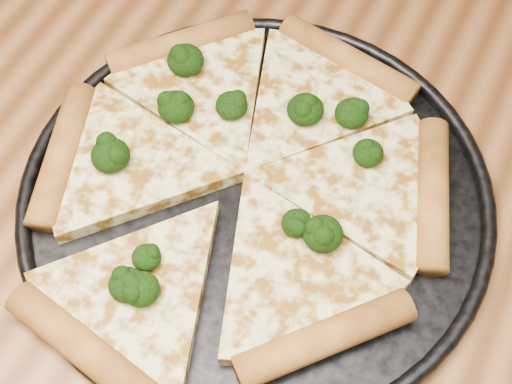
% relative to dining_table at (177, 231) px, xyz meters
% --- Properties ---
extents(dining_table, '(1.20, 0.90, 0.75)m').
position_rel_dining_table_xyz_m(dining_table, '(0.00, 0.00, 0.00)').
color(dining_table, brown).
rests_on(dining_table, ground).
extents(pizza_pan, '(0.40, 0.40, 0.02)m').
position_rel_dining_table_xyz_m(pizza_pan, '(0.08, 0.01, 0.10)').
color(pizza_pan, black).
rests_on(pizza_pan, dining_table).
extents(pizza, '(0.37, 0.40, 0.03)m').
position_rel_dining_table_xyz_m(pizza, '(0.06, 0.02, 0.11)').
color(pizza, '#EBE190').
rests_on(pizza, pizza_pan).
extents(broccoli_florets, '(0.22, 0.26, 0.03)m').
position_rel_dining_table_xyz_m(broccoli_florets, '(0.05, 0.02, 0.12)').
color(broccoli_florets, black).
rests_on(broccoli_florets, pizza).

